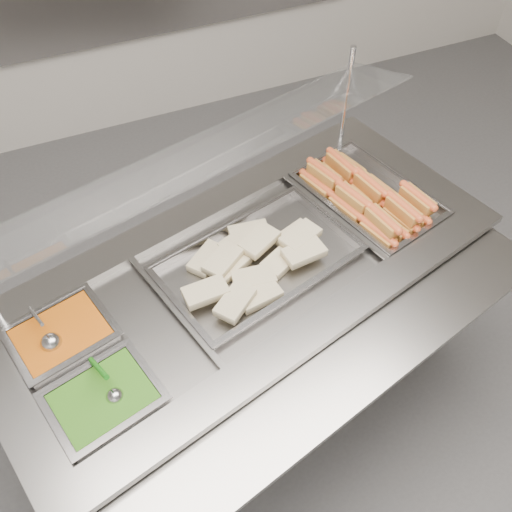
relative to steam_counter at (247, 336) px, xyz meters
name	(u,v)px	position (x,y,z in m)	size (l,w,h in m)	color
ground	(298,455)	(0.07, -0.36, -0.42)	(6.00, 6.00, 0.00)	#565659
steam_counter	(247,336)	(0.00, 0.00, 0.00)	(1.90, 1.20, 0.84)	slate
tray_rail	(342,373)	(0.12, -0.46, 0.38)	(1.69, 0.75, 0.05)	gray
sneeze_guard	(203,156)	(-0.05, 0.20, 0.76)	(1.56, 0.66, 0.41)	silver
pan_hotdogs	(367,201)	(0.56, 0.15, 0.38)	(0.44, 0.58, 0.09)	gray
pan_wraps	(258,264)	(0.05, 0.01, 0.40)	(0.71, 0.52, 0.07)	gray
pan_beans	(64,340)	(-0.62, -0.02, 0.38)	(0.33, 0.29, 0.09)	gray
pan_peas	(106,404)	(-0.55, -0.28, 0.38)	(0.33, 0.29, 0.09)	gray
hotdogs_in_buns	(365,196)	(0.54, 0.13, 0.43)	(0.36, 0.52, 0.11)	#A95B23
tortilla_wraps	(253,260)	(0.03, 0.01, 0.43)	(0.53, 0.40, 0.06)	tan
ladle	(50,341)	(-0.65, -0.05, 0.43)	(0.08, 0.18, 0.13)	#A7A7AB
serving_spoon	(112,391)	(-0.52, -0.28, 0.43)	(0.07, 0.17, 0.13)	#A7A7AB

